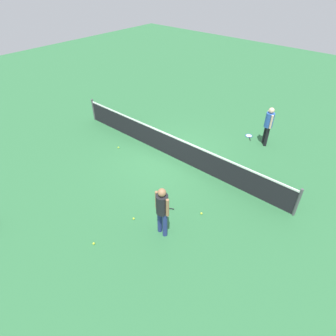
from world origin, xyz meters
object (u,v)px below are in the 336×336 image
Objects in this scene: player_near_side at (162,208)px; tennis_ball_baseline at (118,148)px; tennis_ball_midcourt at (201,213)px; tennis_ball_near_player at (94,243)px; tennis_racket_far_player at (249,136)px; tennis_ball_by_net at (134,219)px; player_far_side at (269,123)px; tennis_racket_near_player at (162,207)px.

player_near_side is 5.08m from tennis_ball_baseline.
tennis_ball_baseline is (-4.91, 0.86, 0.00)m from tennis_ball_midcourt.
tennis_ball_near_player is 1.00× the size of tennis_ball_midcourt.
tennis_racket_far_player is 8.67× the size of tennis_ball_near_player.
tennis_ball_near_player and tennis_ball_by_net have the same top height.
player_near_side and player_far_side have the same top height.
tennis_ball_by_net is (-1.03, -0.19, -0.98)m from player_near_side.
player_far_side is 5.92m from tennis_racket_near_player.
tennis_ball_baseline is at bearing 153.57° from player_near_side.
tennis_ball_midcourt is at bearing -77.72° from tennis_racket_far_player.
player_near_side reaches higher than tennis_ball_midcourt.
tennis_racket_far_player is 5.86m from tennis_ball_baseline.
tennis_ball_near_player is (-0.47, -8.33, 0.02)m from tennis_racket_far_player.
tennis_ball_midcourt is (1.17, -5.38, 0.02)m from tennis_racket_far_player.
tennis_ball_near_player is 1.00× the size of tennis_ball_baseline.
tennis_ball_by_net is (-0.30, -6.93, 0.02)m from tennis_racket_far_player.
tennis_ball_near_player and tennis_ball_baseline have the same top height.
tennis_racket_far_player is at bearing 86.78° from tennis_ball_near_player.
player_near_side is 1.44m from tennis_racket_near_player.
tennis_ball_by_net and tennis_ball_baseline have the same top height.
tennis_ball_midcourt is 4.98m from tennis_ball_baseline.
tennis_ball_by_net reaches higher than tennis_racket_near_player.
tennis_ball_by_net is 4.20m from tennis_ball_baseline.
player_near_side is 2.86× the size of tennis_racket_near_player.
player_near_side is 2.22m from tennis_ball_near_player.
tennis_ball_midcourt reaches higher than tennis_racket_far_player.
tennis_racket_far_player is 8.34m from tennis_ball_near_player.
tennis_racket_near_player is 9.02× the size of tennis_ball_near_player.
tennis_ball_midcourt is (1.64, 2.95, 0.00)m from tennis_ball_near_player.
player_far_side is 5.30m from tennis_ball_midcourt.
player_near_side is 25.76× the size of tennis_ball_near_player.
player_far_side is at bearing 82.40° from tennis_racket_near_player.
player_near_side is at bearing -107.90° from tennis_ball_midcourt.
tennis_racket_far_player is 8.67× the size of tennis_ball_midcourt.
player_far_side is 25.76× the size of tennis_ball_by_net.
tennis_racket_near_player is at bearing -89.68° from tennis_racket_far_player.
player_near_side reaches higher than tennis_racket_near_player.
tennis_ball_midcourt is at bearing -85.97° from player_far_side.
player_near_side is 1.00× the size of player_far_side.
tennis_ball_near_player is 1.41m from tennis_ball_by_net.
tennis_racket_far_player is at bearing 96.19° from player_near_side.
tennis_ball_by_net is 1.00× the size of tennis_ball_baseline.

